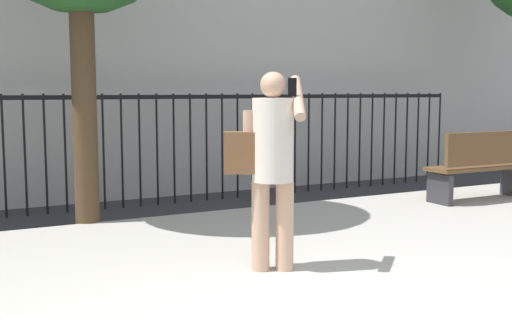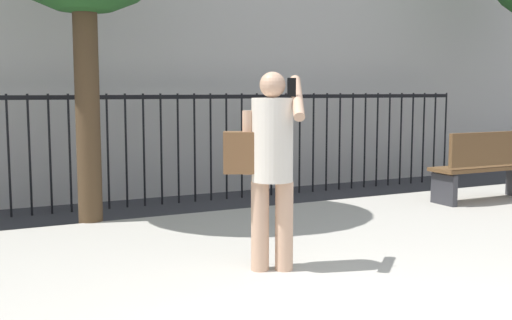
# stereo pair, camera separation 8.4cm
# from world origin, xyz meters

# --- Properties ---
(sidewalk) EXTENTS (28.00, 4.40, 0.15)m
(sidewalk) POSITION_xyz_m (0.00, 2.20, 0.07)
(sidewalk) COLOR #B2ADA3
(sidewalk) RESTS_ON ground
(iron_fence) EXTENTS (12.03, 0.04, 1.60)m
(iron_fence) POSITION_xyz_m (0.00, 5.90, 1.02)
(iron_fence) COLOR black
(iron_fence) RESTS_ON ground
(pedestrian_on_phone) EXTENTS (0.72, 0.56, 1.64)m
(pedestrian_on_phone) POSITION_xyz_m (0.26, 1.84, 1.10)
(pedestrian_on_phone) COLOR tan
(pedestrian_on_phone) RESTS_ON sidewalk
(street_bench) EXTENTS (1.60, 0.45, 0.95)m
(street_bench) POSITION_xyz_m (4.40, 3.39, 0.65)
(street_bench) COLOR brown
(street_bench) RESTS_ON sidewalk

